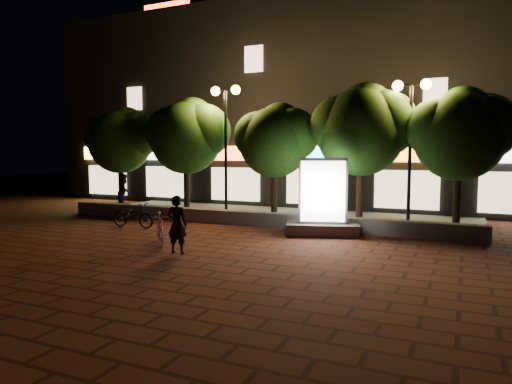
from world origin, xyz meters
The scene contains 16 objects.
ground centered at (0.00, 0.00, 0.00)m, with size 80.00×80.00×0.00m, color #53291A.
retaining_wall centered at (0.00, 4.00, 0.25)m, with size 16.00×0.45×0.50m, color slate.
sidewalk centered at (0.00, 6.50, 0.04)m, with size 16.00×5.00×0.08m, color slate.
building_block centered at (-0.01, 12.99, 5.00)m, with size 28.00×8.12×11.30m.
tree_far_left centered at (-6.95, 5.46, 3.29)m, with size 3.36×2.80×4.63m.
tree_left centered at (-3.45, 5.46, 3.44)m, with size 3.60×3.00×4.89m.
tree_mid centered at (0.55, 5.46, 3.22)m, with size 3.24×2.70×4.50m.
tree_right centered at (3.86, 5.46, 3.57)m, with size 3.72×3.10×5.07m.
tree_far_right centered at (7.05, 5.46, 3.37)m, with size 3.48×2.90×4.76m.
street_lamp_left centered at (-1.50, 5.20, 4.03)m, with size 1.26×0.36×5.18m.
street_lamp_right centered at (5.50, 5.20, 3.89)m, with size 1.26×0.36×4.98m.
ad_kiosk centered at (3.08, 3.19, 1.00)m, with size 2.53×1.78×2.48m.
scooter_pink centered at (-0.71, -0.30, 0.46)m, with size 0.43×1.54×0.92m, color #C780A8.
rider centered at (0.37, -1.03, 0.77)m, with size 0.57×0.37×1.55m, color black.
scooter_parked centered at (-3.42, 1.82, 0.45)m, with size 0.59×1.70×0.89m, color black.
pedestrian centered at (-6.82, 5.40, 0.88)m, with size 0.78×0.61×1.60m, color black.
Camera 1 is at (7.25, -11.14, 2.68)m, focal length 32.52 mm.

